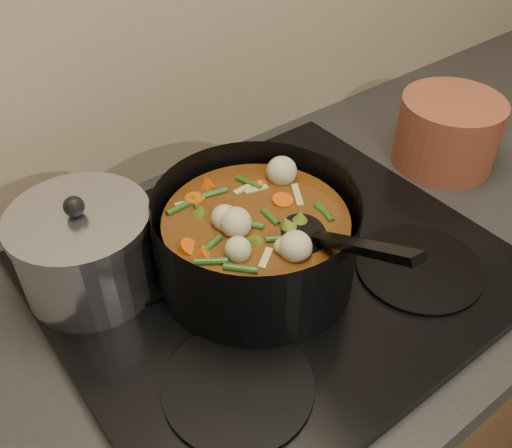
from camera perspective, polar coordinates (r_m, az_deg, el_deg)
counter at (r=1.21m, az=1.38°, el=-20.25°), size 2.64×0.64×0.91m
stovetop at (r=0.83m, az=1.88°, el=-4.62°), size 0.62×0.54×0.03m
stockpot at (r=0.77m, az=0.04°, el=-1.74°), size 0.33×0.40×0.20m
saucepan at (r=0.79m, az=-16.66°, el=-2.53°), size 0.18×0.18×0.15m
terracotta_crock at (r=1.08m, az=18.61°, el=8.70°), size 0.22×0.22×0.13m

